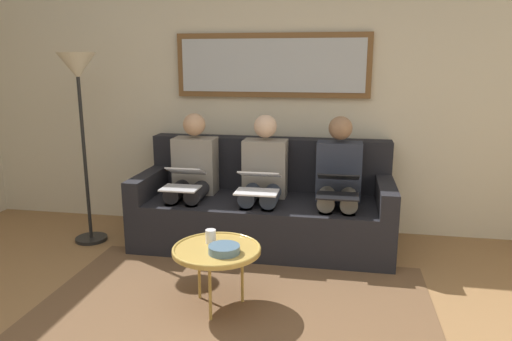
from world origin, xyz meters
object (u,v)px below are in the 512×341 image
Objects in this scene: coffee_table at (217,250)px; person_right at (192,174)px; laptop_black at (338,185)px; laptop_white at (258,182)px; laptop_silver at (184,179)px; bowl at (224,249)px; cup at (211,236)px; person_middle at (263,177)px; person_left at (338,181)px; framed_mirror at (272,65)px; standing_lamp at (79,88)px; couch at (264,208)px.

person_right reaches higher than coffee_table.
laptop_black is 0.64m from laptop_white.
coffee_table is 1.08m from laptop_silver.
laptop_silver is at bearing 0.01° from laptop_black.
cup is at bearing -49.73° from bowl.
person_left is at bearing 180.00° from person_middle.
laptop_black is at bearing -129.35° from coffee_table.
laptop_black is at bearing -179.55° from laptop_white.
standing_lamp is (1.55, 0.66, -0.18)m from framed_mirror.
bowl is 1.21m from laptop_black.
person_left is at bearing 173.87° from couch.
framed_mirror is 1.32m from laptop_silver.
laptop_white is (0.64, 0.24, 0.02)m from person_left.
person_right is (0.64, 0.00, 0.00)m from person_middle.
coffee_table is at bearing 56.77° from person_left.
couch is 0.71m from person_right.
person_middle is at bearing -90.00° from laptop_white.
person_middle is at bearing -172.69° from standing_lamp.
person_right is at bearing 35.53° from framed_mirror.
person_right is at bearing 0.00° from person_left.
bowl is 1.36m from person_right.
person_left is 0.64m from person_middle.
person_right reaches higher than laptop_white.
standing_lamp reaches higher than person_left.
person_middle reaches higher than coffee_table.
cup is at bearing 80.61° from person_middle.
person_right is at bearing -20.25° from laptop_white.
framed_mirror is 4.64× the size of laptop_black.
person_left is at bearing -159.75° from laptop_white.
standing_lamp is (1.55, -0.04, 0.74)m from laptop_white.
coffee_table is 0.10m from bowl.
framed_mirror reaches higher than laptop_black.
bowl is 1.00m from laptop_white.
laptop_white is (0.00, 0.69, -0.92)m from framed_mirror.
person_left is at bearing -90.00° from laptop_black.
standing_lamp reaches higher than laptop_black.
standing_lamp is at bearing 22.94° from framed_mirror.
laptop_black is 0.34× the size of person_right.
person_right is at bearing 0.00° from person_middle.
standing_lamp reaches higher than laptop_silver.
bowl is (0.05, 1.28, 0.13)m from couch.
laptop_silver is at bearing -60.75° from cup.
laptop_silver is at bearing 47.09° from framed_mirror.
bowl is 0.54× the size of laptop_white.
person_left is 0.68m from laptop_white.
laptop_silver is (0.64, 0.30, 0.32)m from couch.
bowl is 0.18× the size of person_right.
cup is 1.09m from person_middle.
coffee_table is 6.39× the size of cup.
couch is at bearing -92.04° from bowl.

